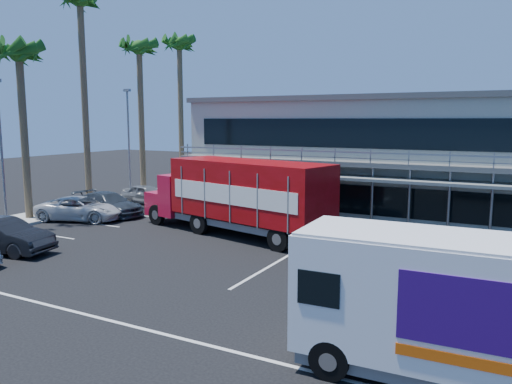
% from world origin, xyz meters
% --- Properties ---
extents(ground, '(120.00, 120.00, 0.00)m').
position_xyz_m(ground, '(0.00, 0.00, 0.00)').
color(ground, black).
rests_on(ground, ground).
extents(building, '(22.40, 12.00, 7.30)m').
position_xyz_m(building, '(3.00, 14.94, 3.66)').
color(building, '#9CA194').
rests_on(building, ground).
extents(curb_strip, '(3.00, 32.00, 0.16)m').
position_xyz_m(curb_strip, '(-15.00, 6.00, 0.08)').
color(curb_strip, '#A5A399').
rests_on(curb_strip, ground).
extents(palm_c, '(2.80, 2.80, 10.75)m').
position_xyz_m(palm_c, '(-14.90, 3.00, 9.21)').
color(palm_c, brown).
rests_on(palm_c, ground).
extents(palm_d, '(2.80, 2.80, 14.75)m').
position_xyz_m(palm_d, '(-15.20, 8.00, 12.80)').
color(palm_d, brown).
rests_on(palm_d, ground).
extents(palm_e, '(2.80, 2.80, 12.25)m').
position_xyz_m(palm_e, '(-14.70, 13.00, 10.57)').
color(palm_e, brown).
rests_on(palm_e, ground).
extents(palm_f, '(2.80, 2.80, 13.25)m').
position_xyz_m(palm_f, '(-15.10, 18.50, 11.47)').
color(palm_f, brown).
rests_on(palm_f, ground).
extents(light_pole_near, '(0.50, 0.25, 8.09)m').
position_xyz_m(light_pole_near, '(-14.20, 1.00, 4.50)').
color(light_pole_near, gray).
rests_on(light_pole_near, ground).
extents(light_pole_far, '(0.50, 0.25, 8.09)m').
position_xyz_m(light_pole_far, '(-14.20, 11.00, 4.50)').
color(light_pole_far, gray).
rests_on(light_pole_far, ground).
extents(red_truck, '(11.84, 5.21, 3.88)m').
position_xyz_m(red_truck, '(-1.99, 5.52, 2.14)').
color(red_truck, '#B30E29').
rests_on(red_truck, ground).
extents(white_van, '(7.02, 2.64, 3.38)m').
position_xyz_m(white_van, '(9.62, -5.00, 1.80)').
color(white_van, white).
rests_on(white_van, ground).
extents(parked_car_b, '(4.87, 2.35, 1.54)m').
position_xyz_m(parked_car_b, '(-9.50, -2.50, 0.77)').
color(parked_car_b, black).
rests_on(parked_car_b, ground).
extents(parked_car_c, '(5.59, 3.85, 1.42)m').
position_xyz_m(parked_car_c, '(-12.13, 4.40, 0.71)').
color(parked_car_c, silver).
rests_on(parked_car_c, ground).
extents(parked_car_d, '(5.16, 2.50, 1.45)m').
position_xyz_m(parked_car_d, '(-11.75, 6.26, 0.72)').
color(parked_car_d, '#282F36').
rests_on(parked_car_d, ground).
extents(parked_car_e, '(4.17, 1.99, 1.37)m').
position_xyz_m(parked_car_e, '(-12.50, 10.80, 0.69)').
color(parked_car_e, slate).
rests_on(parked_car_e, ground).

